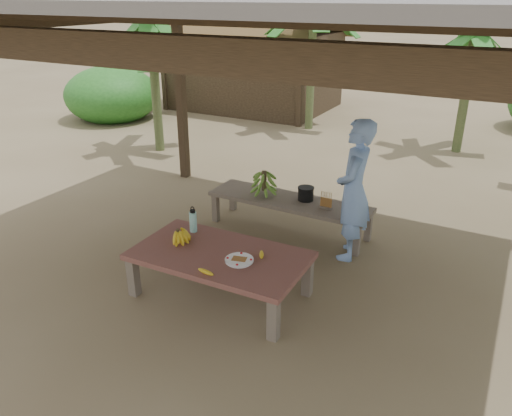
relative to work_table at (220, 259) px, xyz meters
The scene contains 17 objects.
ground 0.77m from the work_table, 67.35° to the left, with size 80.00×80.00×0.00m, color brown.
pavilion 2.42m from the work_table, 67.99° to the left, with size 6.60×5.60×2.95m.
work_table is the anchor object (origin of this frame).
bench 1.78m from the work_table, 91.13° to the left, with size 2.21×0.63×0.45m.
ripe_banana_bunch 0.56m from the work_table, behind, with size 0.26×0.22×0.16m, color yellow, non-canonical shape.
plate 0.29m from the work_table, 12.09° to the right, with size 0.29×0.29×0.04m.
loose_banana_front 0.43m from the work_table, 75.80° to the right, with size 0.04×0.17×0.04m, color yellow.
loose_banana_side 0.45m from the work_table, 19.62° to the left, with size 0.04×0.13×0.04m, color yellow.
water_flask 0.64m from the work_table, 151.04° to the left, with size 0.08×0.08×0.31m.
green_banana_stalk 1.84m from the work_table, 103.20° to the left, with size 0.31×0.31×0.35m, color #598C2D, non-canonical shape.
cooking_pot 1.88m from the work_table, 85.08° to the left, with size 0.20×0.20×0.17m, color black.
skewer_rack 1.80m from the work_table, 73.71° to the left, with size 0.18×0.08×0.24m, color #A57F47, non-canonical shape.
woman 1.80m from the work_table, 58.58° to the left, with size 0.62×0.41×1.71m, color #7296D7.
hut 9.60m from the work_table, 116.38° to the left, with size 4.40×3.43×2.85m.
banana_plant_n 7.09m from the work_table, 78.23° to the left, with size 1.80×1.80×2.59m.
banana_plant_nw 7.62m from the work_table, 105.67° to the left, with size 1.80×1.80×3.11m.
banana_plant_w 5.90m from the work_table, 135.20° to the left, with size 1.80×1.80×2.82m.
Camera 1 is at (2.26, -4.40, 2.98)m, focal length 35.00 mm.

